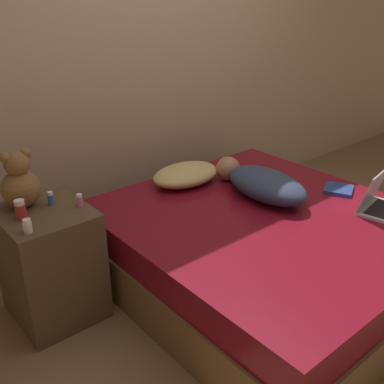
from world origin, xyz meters
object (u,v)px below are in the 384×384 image
Objects in this scene: bottle_blue at (51,199)px; book at (339,189)px; person_lying at (262,183)px; bottle_white at (27,226)px; pillow at (186,174)px; bottle_red at (20,210)px; laptop at (380,202)px; bottle_pink at (80,200)px; teddy_bear at (20,183)px.

bottle_blue is 1.80m from book.
person_lying is 11.07× the size of bottle_white.
bottle_red is at bearing -173.40° from pillow.
laptop reaches higher than bottle_blue.
bottle_red is (0.03, 0.15, 0.02)m from bottle_white.
bottle_white is at bearing -134.38° from bottle_blue.
bottle_red is at bearing 170.36° from person_lying.
bottle_white is 1.93m from book.
bottle_pink reaches higher than book.
bottle_blue reaches higher than person_lying.
teddy_bear is at bearing 146.01° from bottle_blue.
laptop is (0.38, -0.60, -0.03)m from person_lying.
pillow is 1.22m from bottle_white.
person_lying is 1.29m from bottle_blue.
bottle_red is 0.43× the size of book.
bottle_red is at bearing 170.95° from bottle_pink.
pillow is at bearing 13.53° from bottle_white.
teddy_bear is 0.17m from bottle_blue.
book is at bearing -20.12° from bottle_pink.
person_lying is at bearing -19.43° from teddy_bear.
person_lying is 11.55× the size of bottle_pink.
bottle_red is 1.57× the size of bottle_pink.
laptop is at bearing -59.83° from pillow.
person_lying is 1.44m from bottle_red.
bottle_red is (-1.16, -0.13, 0.15)m from pillow.
bottle_red reaches higher than book.
laptop reaches higher than person_lying.
laptop reaches higher than bottle_pink.
bottle_red is (-0.06, -0.14, -0.08)m from teddy_bear.
laptop is at bearing -23.42° from bottle_white.
bottle_blue is at bearing 18.73° from bottle_red.
book is at bearing -47.62° from pillow.
person_lying reaches higher than pillow.
teddy_bear reaches higher than bottle_pink.
teddy_bear is at bearing 140.74° from bottle_pink.
teddy_bear is at bearing 164.25° from person_lying.
bottle_white is (-0.09, -0.29, -0.10)m from teddy_bear.
laptop is at bearing -27.69° from bottle_red.
bottle_white is (-1.18, -0.28, 0.14)m from pillow.
bottle_red is (-1.40, 0.33, 0.13)m from person_lying.
laptop is at bearing -100.93° from book.
laptop is at bearing -32.05° from teddy_bear.
bottle_blue is (-0.11, 0.11, 0.00)m from bottle_pink.
bottle_blue reaches higher than bottle_white.
person_lying is at bearing 147.23° from book.
bottle_pink is (0.32, 0.10, -0.00)m from bottle_white.
teddy_bear is at bearing 72.73° from bottle_white.
bottle_blue reaches higher than bottle_pink.
bottle_blue is at bearing 135.94° from bottle_pink.
pillow is at bearing 121.35° from person_lying.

